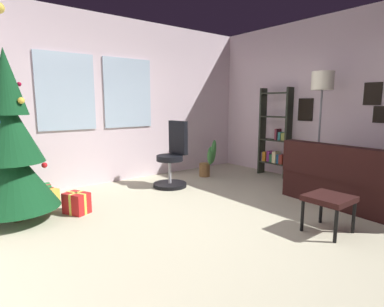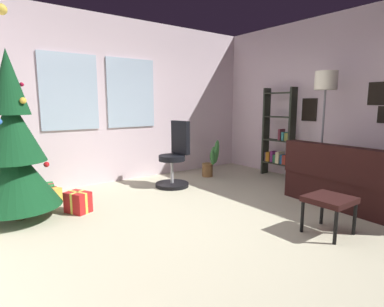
{
  "view_description": "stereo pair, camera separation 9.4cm",
  "coord_description": "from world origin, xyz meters",
  "views": [
    {
      "loc": [
        -2.45,
        -2.42,
        1.38
      ],
      "look_at": [
        -0.17,
        0.46,
        0.79
      ],
      "focal_mm": 29.01,
      "sensor_mm": 36.0,
      "label": 1
    },
    {
      "loc": [
        -2.38,
        -2.48,
        1.38
      ],
      "look_at": [
        -0.17,
        0.46,
        0.79
      ],
      "focal_mm": 29.01,
      "sensor_mm": 36.0,
      "label": 2
    }
  ],
  "objects": [
    {
      "name": "potted_plant",
      "position": [
        1.4,
        1.97,
        0.28
      ],
      "size": [
        0.35,
        0.33,
        0.71
      ],
      "color": "brown",
      "rests_on": "ground_plane"
    },
    {
      "name": "bookshelf",
      "position": [
        2.45,
        1.22,
        0.73
      ],
      "size": [
        0.18,
        0.64,
        1.68
      ],
      "color": "#252920",
      "rests_on": "ground_plane"
    },
    {
      "name": "holiday_tree",
      "position": [
        -1.89,
        1.64,
        0.82
      ],
      "size": [
        0.97,
        0.97,
        2.46
      ],
      "color": "#4C331E",
      "rests_on": "ground_plane"
    },
    {
      "name": "wall_right_with_frames",
      "position": [
        2.72,
        0.0,
        1.42
      ],
      "size": [
        0.12,
        5.4,
        2.85
      ],
      "color": "silver",
      "rests_on": "ground_plane"
    },
    {
      "name": "gift_box_green",
      "position": [
        -1.49,
        2.32,
        0.11
      ],
      "size": [
        0.32,
        0.36,
        0.23
      ],
      "color": "#1E722D",
      "rests_on": "ground_plane"
    },
    {
      "name": "couch",
      "position": [
        1.99,
        -0.73,
        0.29
      ],
      "size": [
        1.7,
        1.92,
        0.85
      ],
      "color": "black",
      "rests_on": "ground_plane"
    },
    {
      "name": "gift_box_red",
      "position": [
        -1.25,
        1.47,
        0.13
      ],
      "size": [
        0.32,
        0.36,
        0.27
      ],
      "color": "red",
      "rests_on": "ground_plane"
    },
    {
      "name": "office_chair",
      "position": [
        0.46,
        1.8,
        0.43
      ],
      "size": [
        0.56,
        0.56,
        1.1
      ],
      "color": "black",
      "rests_on": "ground_plane"
    },
    {
      "name": "floor_lamp",
      "position": [
        2.14,
        0.16,
        1.58
      ],
      "size": [
        0.33,
        0.33,
        1.87
      ],
      "color": "slate",
      "rests_on": "ground_plane"
    },
    {
      "name": "wall_back_with_windows",
      "position": [
        -0.02,
        2.75,
        1.43
      ],
      "size": [
        5.33,
        0.12,
        2.85
      ],
      "color": "silver",
      "rests_on": "ground_plane"
    },
    {
      "name": "footstool",
      "position": [
        0.7,
        -0.82,
        0.35
      ],
      "size": [
        0.45,
        0.43,
        0.41
      ],
      "color": "black",
      "rests_on": "ground_plane"
    },
    {
      "name": "ground_plane",
      "position": [
        0.0,
        0.0,
        -0.05
      ],
      "size": [
        5.33,
        5.4,
        0.1
      ],
      "primitive_type": "cube",
      "color": "beige"
    },
    {
      "name": "gift_box_gold",
      "position": [
        -1.49,
        2.1,
        0.1
      ],
      "size": [
        0.38,
        0.36,
        0.21
      ],
      "color": "gold",
      "rests_on": "ground_plane"
    }
  ]
}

